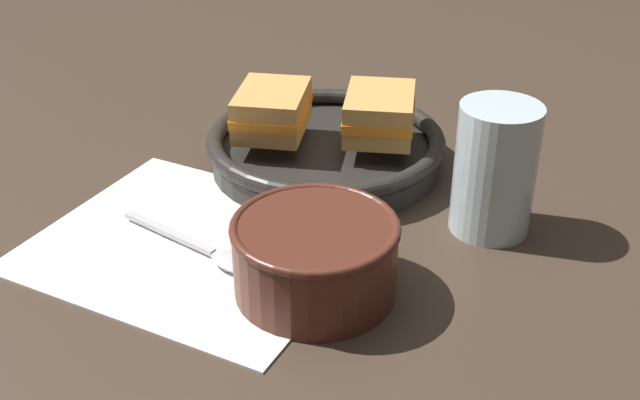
% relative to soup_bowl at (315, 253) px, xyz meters
% --- Properties ---
extents(ground_plane, '(4.00, 4.00, 0.00)m').
position_rel_soup_bowl_xyz_m(ground_plane, '(-0.09, 0.06, -0.04)').
color(ground_plane, '#382B21').
extents(napkin, '(0.33, 0.30, 0.00)m').
position_rel_soup_bowl_xyz_m(napkin, '(-0.13, -0.01, -0.04)').
color(napkin, white).
rests_on(napkin, ground_plane).
extents(soup_bowl, '(0.14, 0.14, 0.07)m').
position_rel_soup_bowl_xyz_m(soup_bowl, '(0.00, 0.00, 0.00)').
color(soup_bowl, '#4C2319').
rests_on(soup_bowl, ground_plane).
extents(spoon, '(0.17, 0.03, 0.01)m').
position_rel_soup_bowl_xyz_m(spoon, '(-0.10, -0.02, -0.03)').
color(spoon, '#B7B7BC').
rests_on(spoon, napkin).
extents(skillet, '(0.26, 0.26, 0.04)m').
position_rel_soup_bowl_xyz_m(skillet, '(-0.13, 0.19, -0.02)').
color(skillet, black).
rests_on(skillet, ground_plane).
extents(sandwich_near_left, '(0.11, 0.12, 0.05)m').
position_rel_soup_bowl_xyz_m(sandwich_near_left, '(-0.09, 0.22, 0.03)').
color(sandwich_near_left, '#C18E47').
rests_on(sandwich_near_left, skillet).
extents(sandwich_near_right, '(0.11, 0.12, 0.05)m').
position_rel_soup_bowl_xyz_m(sandwich_near_right, '(-0.18, 0.16, 0.03)').
color(sandwich_near_right, '#C18E47').
rests_on(sandwich_near_right, skillet).
extents(drinking_glass, '(0.08, 0.08, 0.13)m').
position_rel_soup_bowl_xyz_m(drinking_glass, '(0.07, 0.18, 0.02)').
color(drinking_glass, silver).
rests_on(drinking_glass, ground_plane).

